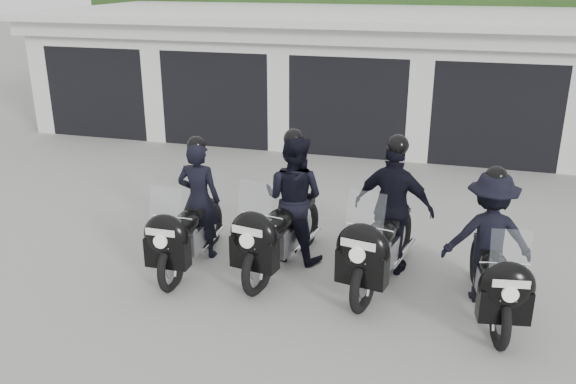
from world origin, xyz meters
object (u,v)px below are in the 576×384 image
(police_bike_d, at_px, (491,249))
(police_bike_b, at_px, (287,209))
(police_bike_c, at_px, (389,219))
(police_bike_a, at_px, (191,216))

(police_bike_d, bearing_deg, police_bike_b, 161.37)
(police_bike_b, xyz_separation_m, police_bike_c, (1.40, -0.03, 0.02))
(police_bike_a, distance_m, police_bike_d, 3.96)
(police_bike_b, xyz_separation_m, police_bike_d, (2.68, -0.45, -0.06))
(police_bike_c, height_order, police_bike_d, police_bike_c)
(police_bike_a, relative_size, police_bike_d, 1.02)
(police_bike_c, bearing_deg, police_bike_a, -161.64)
(police_bike_b, bearing_deg, police_bike_c, 9.00)
(police_bike_c, bearing_deg, police_bike_d, -7.08)
(police_bike_b, relative_size, police_bike_c, 0.99)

